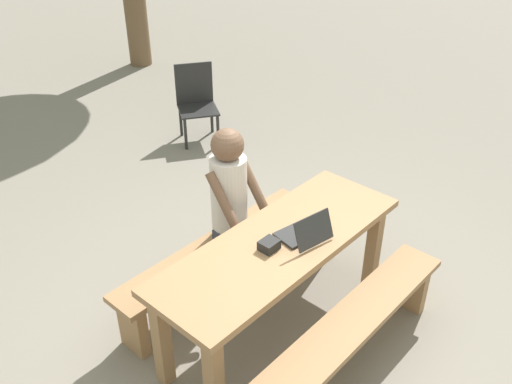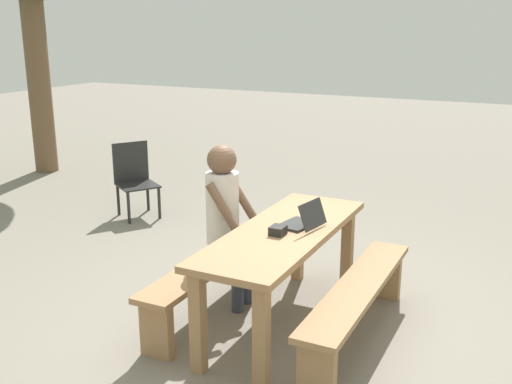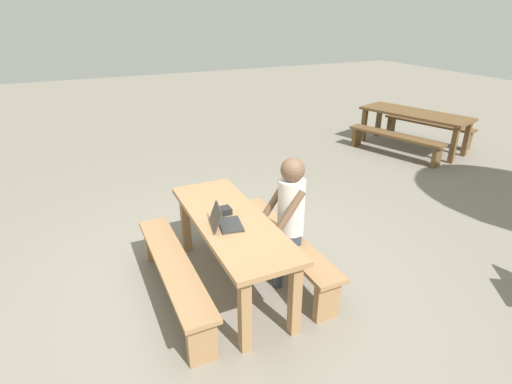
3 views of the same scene
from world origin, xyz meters
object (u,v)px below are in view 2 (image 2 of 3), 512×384
at_px(picnic_table_front, 283,246).
at_px(plastic_chair, 135,178).
at_px(laptop, 303,220).
at_px(person_seated, 227,214).
at_px(small_pouch, 278,230).

relative_size(picnic_table_front, plastic_chair, 2.16).
xyz_separation_m(laptop, plastic_chair, (1.63, 2.85, -0.37)).
bearing_deg(person_seated, picnic_table_front, -102.59).
bearing_deg(small_pouch, plastic_chair, 55.76).
relative_size(person_seated, plastic_chair, 1.52).
relative_size(picnic_table_front, laptop, 5.67).
distance_m(laptop, small_pouch, 0.26).
height_order(laptop, person_seated, person_seated).
distance_m(laptop, plastic_chair, 3.30).
bearing_deg(picnic_table_front, person_seated, 77.41).
distance_m(picnic_table_front, plastic_chair, 3.25).
distance_m(small_pouch, person_seated, 0.62).
relative_size(laptop, person_seated, 0.25).
bearing_deg(plastic_chair, picnic_table_front, -89.63).
bearing_deg(person_seated, plastic_chair, 53.35).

